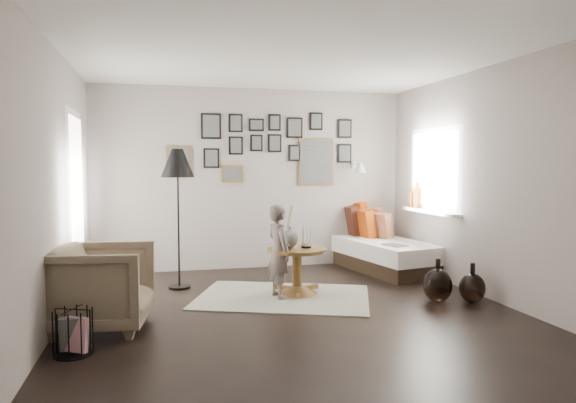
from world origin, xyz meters
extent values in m
plane|color=black|center=(0.00, 0.00, 0.00)|extent=(4.80, 4.80, 0.00)
plane|color=gray|center=(0.00, 2.40, 1.30)|extent=(4.50, 0.00, 4.50)
plane|color=gray|center=(0.00, -2.40, 1.30)|extent=(4.50, 0.00, 4.50)
plane|color=gray|center=(-2.25, 0.00, 1.30)|extent=(0.00, 4.80, 4.80)
plane|color=gray|center=(2.25, 0.00, 1.30)|extent=(0.00, 4.80, 4.80)
plane|color=white|center=(0.00, 0.00, 2.60)|extent=(4.80, 4.80, 0.00)
plane|color=white|center=(-2.23, 1.20, 1.05)|extent=(0.00, 2.14, 2.14)
plane|color=white|center=(-2.23, 1.20, 1.05)|extent=(0.00, 1.88, 1.88)
plane|color=white|center=(-2.23, 1.20, 1.05)|extent=(0.00, 1.93, 1.93)
plane|color=white|center=(2.23, 1.20, 1.45)|extent=(0.00, 1.30, 1.30)
plane|color=white|center=(2.23, 1.20, 1.45)|extent=(0.00, 1.14, 1.14)
cube|color=white|center=(2.17, 1.20, 0.88)|extent=(0.15, 1.32, 0.04)
cylinder|color=#8C4C14|center=(2.17, 1.55, 1.04)|extent=(0.10, 0.10, 0.28)
cylinder|color=#8C4C14|center=(2.17, 1.72, 1.01)|extent=(0.08, 0.08, 0.22)
cube|color=brown|center=(-1.05, 2.38, 1.55)|extent=(0.35, 0.03, 0.45)
cube|color=black|center=(-1.05, 2.37, 1.55)|extent=(0.30, 0.01, 0.40)
cube|color=black|center=(-0.60, 2.38, 2.05)|extent=(0.28, 0.03, 0.36)
cube|color=black|center=(-0.60, 2.37, 2.05)|extent=(0.23, 0.01, 0.31)
cube|color=black|center=(-0.60, 2.38, 1.60)|extent=(0.22, 0.03, 0.28)
cube|color=black|center=(-0.60, 2.37, 1.60)|extent=(0.17, 0.01, 0.23)
cube|color=black|center=(-0.25, 2.38, 2.10)|extent=(0.20, 0.03, 0.26)
cube|color=black|center=(-0.25, 2.37, 2.10)|extent=(0.15, 0.01, 0.21)
cube|color=black|center=(-0.25, 2.38, 1.78)|extent=(0.20, 0.03, 0.26)
cube|color=black|center=(-0.25, 2.37, 1.78)|extent=(0.15, 0.01, 0.21)
cube|color=black|center=(0.05, 2.38, 2.08)|extent=(0.22, 0.03, 0.18)
cube|color=black|center=(0.05, 2.37, 2.08)|extent=(0.17, 0.01, 0.13)
cube|color=black|center=(0.05, 2.38, 1.82)|extent=(0.18, 0.03, 0.24)
cube|color=black|center=(0.05, 2.37, 1.82)|extent=(0.13, 0.01, 0.19)
cube|color=black|center=(0.32, 2.38, 2.12)|extent=(0.18, 0.03, 0.24)
cube|color=black|center=(0.32, 2.37, 2.12)|extent=(0.13, 0.01, 0.19)
cube|color=black|center=(0.32, 2.38, 1.82)|extent=(0.20, 0.03, 0.26)
cube|color=black|center=(0.32, 2.37, 1.82)|extent=(0.15, 0.01, 0.21)
cube|color=black|center=(0.62, 2.38, 2.05)|extent=(0.24, 0.03, 0.30)
cube|color=black|center=(0.62, 2.37, 2.05)|extent=(0.19, 0.01, 0.25)
cube|color=black|center=(0.62, 2.38, 1.68)|extent=(0.18, 0.03, 0.24)
cube|color=black|center=(0.62, 2.37, 1.68)|extent=(0.13, 0.01, 0.19)
cube|color=brown|center=(0.95, 2.38, 1.55)|extent=(0.55, 0.03, 0.70)
cube|color=black|center=(0.95, 2.37, 1.55)|extent=(0.50, 0.01, 0.65)
cube|color=black|center=(0.95, 2.38, 2.15)|extent=(0.20, 0.03, 0.26)
cube|color=black|center=(0.95, 2.37, 2.15)|extent=(0.15, 0.01, 0.21)
cube|color=black|center=(1.40, 2.38, 2.05)|extent=(0.22, 0.03, 0.28)
cube|color=black|center=(1.40, 2.37, 2.05)|extent=(0.17, 0.01, 0.23)
cube|color=black|center=(1.40, 2.38, 1.68)|extent=(0.22, 0.03, 0.28)
cube|color=black|center=(1.40, 2.37, 1.68)|extent=(0.17, 0.01, 0.23)
cube|color=brown|center=(-0.30, 2.38, 1.38)|extent=(0.30, 0.03, 0.24)
cube|color=black|center=(-0.30, 2.37, 1.38)|extent=(0.25, 0.01, 0.19)
cube|color=white|center=(1.55, 2.37, 1.50)|extent=(0.06, 0.04, 0.10)
cylinder|color=white|center=(1.55, 2.25, 1.52)|extent=(0.02, 0.24, 0.02)
cone|color=white|center=(1.55, 2.12, 1.46)|extent=(0.18, 0.18, 0.14)
cube|color=white|center=(0.02, 0.62, 0.01)|extent=(2.27, 1.95, 0.01)
cone|color=brown|center=(0.21, 0.73, 0.05)|extent=(0.51, 0.51, 0.10)
cylinder|color=brown|center=(0.21, 0.73, 0.28)|extent=(0.11, 0.11, 0.39)
cylinder|color=brown|center=(0.21, 0.73, 0.52)|extent=(0.69, 0.69, 0.04)
ellipsoid|color=black|center=(0.13, 0.75, 0.65)|extent=(0.20, 0.20, 0.22)
cylinder|color=black|center=(0.13, 0.75, 0.78)|extent=(0.06, 0.06, 0.04)
cylinder|color=black|center=(0.32, 0.73, 0.55)|extent=(0.12, 0.12, 0.02)
cube|color=black|center=(1.75, 1.79, 0.11)|extent=(1.11, 1.95, 0.21)
cube|color=white|center=(1.75, 1.79, 0.32)|extent=(1.18, 2.02, 0.23)
cube|color=#A13609|center=(1.77, 2.55, 0.68)|extent=(0.39, 0.58, 0.54)
cube|color=#331710|center=(1.63, 2.45, 0.65)|extent=(0.25, 0.50, 0.48)
cube|color=maroon|center=(1.89, 2.29, 0.64)|extent=(0.41, 0.51, 0.46)
cube|color=#A13609|center=(1.69, 2.16, 0.63)|extent=(0.26, 0.47, 0.44)
cube|color=maroon|center=(1.85, 1.98, 0.61)|extent=(0.34, 0.45, 0.40)
cube|color=black|center=(1.70, 1.24, 0.44)|extent=(0.30, 0.35, 0.02)
imported|color=#6B5F48|center=(-1.84, -0.07, 0.39)|extent=(0.97, 0.95, 0.78)
cube|color=silver|center=(-1.81, -0.02, 0.48)|extent=(0.41, 0.42, 0.16)
cylinder|color=black|center=(-1.10, 1.36, 0.01)|extent=(0.26, 0.26, 0.03)
cylinder|color=black|center=(-1.10, 1.36, 0.75)|extent=(0.02, 0.02, 1.51)
cone|color=black|center=(-1.10, 1.36, 1.52)|extent=(0.40, 0.40, 0.34)
cube|color=black|center=(-2.00, -0.69, 0.16)|extent=(0.20, 0.09, 0.28)
cube|color=silver|center=(-1.97, -0.71, 0.16)|extent=(0.21, 0.17, 0.28)
ellipsoid|color=black|center=(1.62, 0.02, 0.18)|extent=(0.32, 0.32, 0.37)
cylinder|color=black|center=(1.62, 0.02, 0.42)|extent=(0.05, 0.05, 0.11)
ellipsoid|color=black|center=(1.97, -0.10, 0.16)|extent=(0.28, 0.28, 0.32)
cylinder|color=black|center=(1.97, -0.10, 0.38)|extent=(0.05, 0.05, 0.11)
imported|color=#604F4C|center=(-0.03, 0.61, 0.53)|extent=(0.33, 0.43, 1.06)
camera|label=1|loc=(-1.31, -4.95, 1.49)|focal=32.00mm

